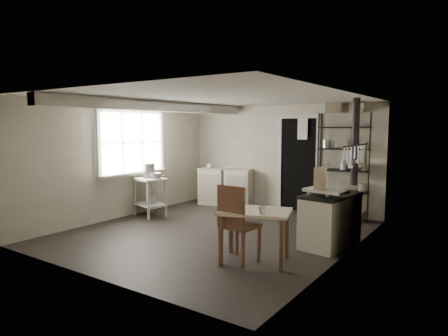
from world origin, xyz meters
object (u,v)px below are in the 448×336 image
Objects in this scene: base_cabinets at (226,185)px; chair at (240,226)px; work_table at (255,234)px; stockpot at (148,170)px; flour_sack at (332,209)px; prep_table at (150,197)px; shelf_rack at (344,171)px; stove at (330,218)px.

chair reaches higher than base_cabinets.
base_cabinets is 1.38× the size of work_table.
stockpot reaches higher than flour_sack.
prep_table is 0.74× the size of chair.
shelf_rack is at bearing 31.07° from prep_table.
stockpot reaches higher than chair.
chair is at bearing -23.78° from stockpot.
stove is 1.70m from flour_sack.
stove is 0.97× the size of chair.
shelf_rack is (3.42, 1.94, 0.01)m from stockpot.
shelf_rack is (2.72, 0.12, 0.49)m from base_cabinets.
work_table is (3.25, -1.26, -0.56)m from stockpot.
stove is 1.57m from chair.
shelf_rack reaches higher than prep_table.
stove is at bearing -44.92° from base_cabinets.
chair reaches higher than flour_sack.
stockpot is 3.88m from stove.
shelf_rack reaches higher than chair.
base_cabinets is at bearing 158.04° from stove.
chair is (2.38, -3.17, 0.02)m from base_cabinets.
prep_table is 1.97m from base_cabinets.
stove reaches higher than prep_table.
flour_sack is (0.25, 2.96, -0.24)m from chair.
shelf_rack reaches higher than base_cabinets.
work_table is at bearing -65.34° from base_cabinets.
shelf_rack is at bearing -12.40° from base_cabinets.
flour_sack is (2.62, -0.21, -0.22)m from base_cabinets.
stove is at bearing -90.19° from shelf_rack.
prep_table is 0.55m from stockpot.
shelf_rack is 2.05m from stove.
prep_table is 1.47× the size of flour_sack.
work_table is at bearing -107.47° from stove.
stove is (3.85, 0.01, -0.50)m from stockpot.
work_table is (3.15, -1.19, -0.02)m from prep_table.
chair is (-0.77, -1.36, 0.04)m from stove.
chair reaches higher than work_table.
work_table is (-0.17, -3.20, -0.57)m from shelf_rack.
stockpot is at bearing -154.17° from flour_sack.
chair is at bearing -111.64° from stove.
base_cabinets is at bearing 175.49° from flour_sack.
stove is at bearing 0.08° from stockpot.
flour_sack is at bearing 27.35° from prep_table.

